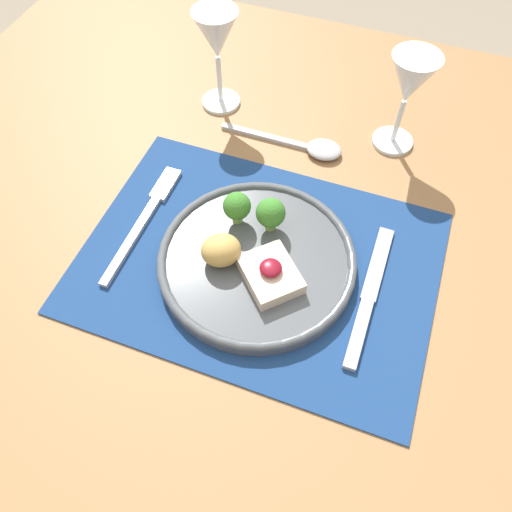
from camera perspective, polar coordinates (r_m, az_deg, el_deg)
ground_plane at (r=1.36m, az=0.14°, el=-17.99°), size 8.00×8.00×0.00m
dining_table at (r=0.75m, az=0.25°, el=-4.19°), size 1.30×1.17×0.75m
placemat at (r=0.67m, az=0.27°, el=-0.62°), size 0.47×0.34×0.00m
dinner_plate at (r=0.66m, az=-0.10°, el=-0.13°), size 0.26×0.26×0.07m
fork at (r=0.73m, az=-12.36°, el=4.65°), size 0.02×0.22×0.01m
knife at (r=0.65m, az=12.55°, el=-5.25°), size 0.02×0.22×0.01m
spoon at (r=0.81m, az=6.40°, el=12.30°), size 0.20×0.05×0.02m
wine_glass_near at (r=0.78m, az=17.13°, el=18.22°), size 0.07×0.07×0.16m
wine_glass_far at (r=0.83m, az=-4.52°, el=23.37°), size 0.07×0.07×0.16m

